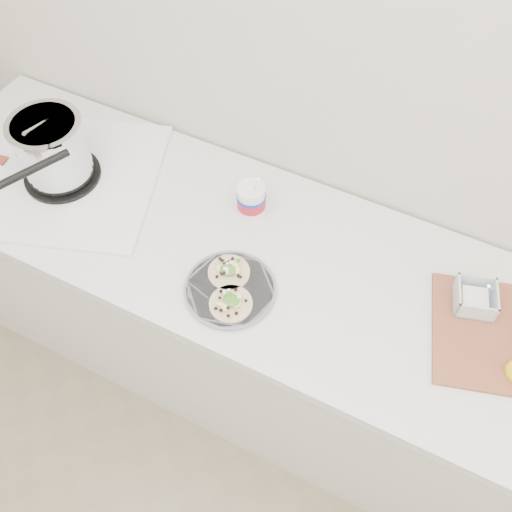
% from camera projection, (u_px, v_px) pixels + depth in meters
% --- Properties ---
extents(counter, '(2.44, 0.66, 0.90)m').
position_uv_depth(counter, '(277.00, 329.00, 2.01)').
color(counter, silver).
rests_on(counter, ground).
extents(stove, '(0.73, 0.70, 0.28)m').
position_uv_depth(stove, '(56.00, 159.00, 1.74)').
color(stove, silver).
rests_on(stove, counter).
extents(taco_plate, '(0.26, 0.26, 0.04)m').
position_uv_depth(taco_plate, '(230.00, 288.00, 1.56)').
color(taco_plate, slate).
rests_on(taco_plate, counter).
extents(tub, '(0.09, 0.09, 0.20)m').
position_uv_depth(tub, '(252.00, 197.00, 1.69)').
color(tub, white).
rests_on(tub, counter).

